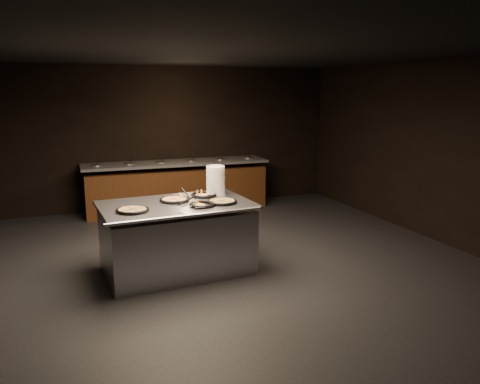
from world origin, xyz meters
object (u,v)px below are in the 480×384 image
(pan_cheese_whole, at_px, (175,200))
(pan_veggie_whole, at_px, (132,210))
(plate_stack, at_px, (216,180))
(serving_counter, at_px, (177,239))

(pan_cheese_whole, bearing_deg, pan_veggie_whole, -148.09)
(plate_stack, height_order, pan_veggie_whole, plate_stack)
(pan_veggie_whole, bearing_deg, plate_stack, 25.86)
(pan_cheese_whole, bearing_deg, serving_counter, -94.93)
(serving_counter, relative_size, pan_cheese_whole, 5.07)
(pan_cheese_whole, bearing_deg, plate_stack, 19.61)
(serving_counter, bearing_deg, pan_cheese_whole, 80.80)
(serving_counter, xyz_separation_m, plate_stack, (0.66, 0.37, 0.69))
(plate_stack, distance_m, pan_veggie_whole, 1.41)
(serving_counter, xyz_separation_m, pan_veggie_whole, (-0.59, -0.24, 0.51))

